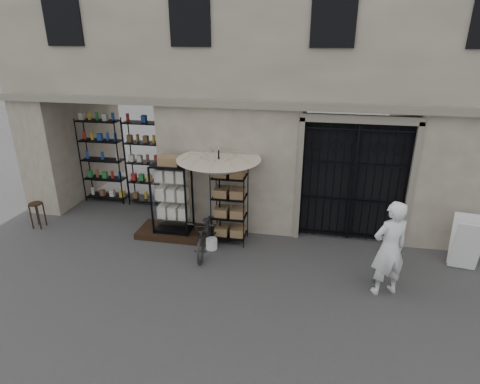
% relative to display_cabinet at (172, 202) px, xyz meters
% --- Properties ---
extents(ground, '(80.00, 80.00, 0.00)m').
position_rel_display_cabinet_xyz_m(ground, '(2.50, -1.51, -0.92)').
color(ground, black).
rests_on(ground, ground).
extents(main_building, '(14.00, 4.00, 9.00)m').
position_rel_display_cabinet_xyz_m(main_building, '(2.50, 2.49, 3.58)').
color(main_building, '#A19781').
rests_on(main_building, ground).
extents(shop_recess, '(3.00, 1.70, 3.00)m').
position_rel_display_cabinet_xyz_m(shop_recess, '(-2.00, 1.29, 0.58)').
color(shop_recess, black).
rests_on(shop_recess, ground).
extents(shop_shelving, '(2.70, 0.50, 2.50)m').
position_rel_display_cabinet_xyz_m(shop_shelving, '(-2.05, 1.79, 0.33)').
color(shop_shelving, black).
rests_on(shop_shelving, ground).
extents(iron_gate, '(2.50, 0.21, 3.00)m').
position_rel_display_cabinet_xyz_m(iron_gate, '(4.25, 0.77, 0.58)').
color(iron_gate, black).
rests_on(iron_gate, ground).
extents(step_platform, '(2.00, 0.90, 0.15)m').
position_rel_display_cabinet_xyz_m(step_platform, '(0.10, 0.04, -0.85)').
color(step_platform, black).
rests_on(step_platform, ground).
extents(display_cabinet, '(0.97, 0.74, 1.86)m').
position_rel_display_cabinet_xyz_m(display_cabinet, '(0.00, 0.00, 0.00)').
color(display_cabinet, black).
rests_on(display_cabinet, step_platform).
extents(wire_rack, '(0.84, 0.65, 1.78)m').
position_rel_display_cabinet_xyz_m(wire_rack, '(1.42, 0.00, -0.05)').
color(wire_rack, black).
rests_on(wire_rack, ground).
extents(market_umbrella, '(1.87, 1.90, 2.75)m').
position_rel_display_cabinet_xyz_m(market_umbrella, '(1.18, 0.00, 1.06)').
color(market_umbrella, black).
rests_on(market_umbrella, ground).
extents(white_bucket, '(0.27, 0.27, 0.26)m').
position_rel_display_cabinet_xyz_m(white_bucket, '(1.08, -0.46, -0.79)').
color(white_bucket, silver).
rests_on(white_bucket, ground).
extents(bicycle, '(0.69, 0.97, 1.74)m').
position_rel_display_cabinet_xyz_m(bicycle, '(0.97, -0.54, -0.92)').
color(bicycle, black).
rests_on(bicycle, ground).
extents(wooden_stool, '(0.37, 0.37, 0.68)m').
position_rel_display_cabinet_xyz_m(wooden_stool, '(-3.63, -0.22, -0.56)').
color(wooden_stool, black).
rests_on(wooden_stool, ground).
extents(steel_bollard, '(0.18, 0.18, 0.77)m').
position_rel_display_cabinet_xyz_m(steel_bollard, '(4.74, -1.14, -0.54)').
color(steel_bollard, '#5D5F62').
rests_on(steel_bollard, ground).
extents(shopkeeper, '(1.45, 2.06, 0.46)m').
position_rel_display_cabinet_xyz_m(shopkeeper, '(4.82, -1.45, -0.92)').
color(shopkeeper, silver).
rests_on(shopkeeper, ground).
extents(easel_sign, '(0.63, 0.70, 1.14)m').
position_rel_display_cabinet_xyz_m(easel_sign, '(6.60, -0.21, -0.33)').
color(easel_sign, silver).
rests_on(easel_sign, ground).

